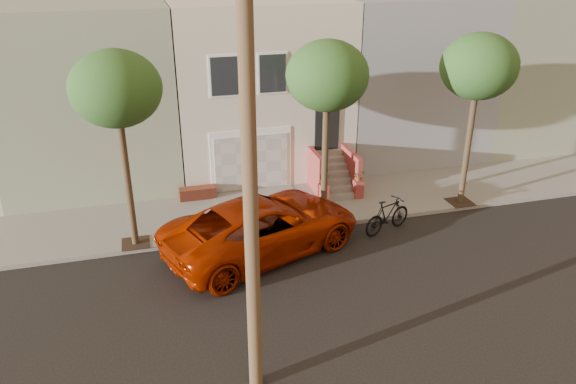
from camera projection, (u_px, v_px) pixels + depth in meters
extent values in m
plane|color=black|center=(333.00, 287.00, 16.12)|extent=(90.00, 90.00, 0.00)
cube|color=gray|center=(286.00, 207.00, 20.80)|extent=(40.00, 3.70, 0.15)
cube|color=#BEB4A2|center=(251.00, 79.00, 24.46)|extent=(7.00, 8.00, 7.00)
cube|color=gray|center=(90.00, 89.00, 22.83)|extent=(6.50, 8.00, 7.00)
cube|color=gray|center=(392.00, 71.00, 26.10)|extent=(6.50, 8.00, 7.00)
cube|color=gray|center=(511.00, 63.00, 27.66)|extent=(6.50, 8.00, 7.00)
cube|color=white|center=(251.00, 160.00, 21.68)|extent=(3.20, 0.12, 2.50)
cube|color=#BBBBB6|center=(251.00, 163.00, 21.66)|extent=(2.90, 0.06, 2.20)
cube|color=gray|center=(262.00, 208.00, 20.54)|extent=(3.20, 3.70, 0.02)
cube|color=brown|center=(198.00, 193.00, 21.29)|extent=(1.40, 0.45, 0.44)
cube|color=black|center=(327.00, 126.00, 21.90)|extent=(1.00, 0.06, 2.00)
cube|color=#3F4751|center=(224.00, 76.00, 20.04)|extent=(1.00, 0.06, 1.40)
cube|color=white|center=(224.00, 76.00, 20.05)|extent=(1.15, 0.05, 1.55)
cube|color=#3F4751|center=(273.00, 73.00, 20.47)|extent=(1.00, 0.06, 1.40)
cube|color=white|center=(272.00, 73.00, 20.49)|extent=(1.15, 0.05, 1.55)
cube|color=#3F4751|center=(319.00, 71.00, 20.90)|extent=(1.00, 0.06, 1.40)
cube|color=white|center=(319.00, 71.00, 20.92)|extent=(1.15, 0.05, 1.55)
cube|color=gray|center=(340.00, 196.00, 21.28)|extent=(1.20, 0.28, 0.20)
cube|color=gray|center=(338.00, 189.00, 21.44)|extent=(1.20, 0.28, 0.20)
cube|color=gray|center=(336.00, 181.00, 21.61)|extent=(1.20, 0.28, 0.20)
cube|color=gray|center=(334.00, 174.00, 21.77)|extent=(1.20, 0.28, 0.20)
cube|color=gray|center=(331.00, 167.00, 21.93)|extent=(1.20, 0.28, 0.20)
cube|color=gray|center=(329.00, 160.00, 22.10)|extent=(1.20, 0.28, 0.20)
cube|color=gray|center=(327.00, 153.00, 22.26)|extent=(1.20, 0.28, 0.20)
cube|color=#943530|center=(317.00, 173.00, 21.56)|extent=(0.18, 1.96, 1.60)
cube|color=#943530|center=(350.00, 170.00, 21.90)|extent=(0.18, 1.96, 1.60)
cube|color=#943530|center=(324.00, 193.00, 20.97)|extent=(0.35, 0.35, 0.70)
imported|color=#1F4A1A|center=(324.00, 179.00, 20.74)|extent=(0.40, 0.35, 0.45)
cube|color=#943530|center=(358.00, 189.00, 21.31)|extent=(0.35, 0.35, 0.70)
imported|color=#1F4A1A|center=(359.00, 175.00, 21.07)|extent=(0.41, 0.35, 0.45)
cube|color=#2D2116|center=(136.00, 243.00, 18.16)|extent=(0.90, 0.90, 0.02)
cylinder|color=#39281A|center=(128.00, 185.00, 17.30)|extent=(0.22, 0.22, 4.20)
ellipsoid|color=#1F4A1A|center=(116.00, 89.00, 16.05)|extent=(2.70, 2.57, 2.29)
cube|color=#2D2116|center=(323.00, 219.00, 19.73)|extent=(0.90, 0.90, 0.02)
cylinder|color=#39281A|center=(325.00, 165.00, 18.87)|extent=(0.22, 0.22, 4.20)
ellipsoid|color=#1F4A1A|center=(327.00, 76.00, 17.61)|extent=(2.70, 2.57, 2.29)
cube|color=#2D2116|center=(460.00, 202.00, 21.05)|extent=(0.90, 0.90, 0.02)
cylinder|color=#39281A|center=(467.00, 150.00, 20.19)|extent=(0.22, 0.22, 4.20)
ellipsoid|color=#1F4A1A|center=(479.00, 66.00, 18.93)|extent=(2.70, 2.57, 2.29)
cylinder|color=#4C3A23|center=(250.00, 182.00, 10.53)|extent=(0.30, 0.30, 10.00)
imported|color=#901B00|center=(263.00, 226.00, 17.65)|extent=(7.19, 5.15, 1.82)
imported|color=black|center=(388.00, 215.00, 18.98)|extent=(2.12, 1.29, 1.23)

